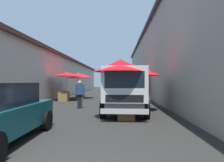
{
  "coord_description": "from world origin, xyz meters",
  "views": [
    {
      "loc": [
        -2.07,
        -1.42,
        1.47
      ],
      "look_at": [
        12.98,
        -0.85,
        1.54
      ],
      "focal_mm": 32.7,
      "sensor_mm": 36.0,
      "label": 1
    }
  ],
  "objects_px": {
    "fruit_stall_near_right": "(79,78)",
    "vendor_in_shade": "(80,93)",
    "delivery_truck": "(125,92)",
    "fruit_stall_far_right": "(66,79)",
    "fruit_stall_mid_lane": "(140,77)",
    "fruit_stall_far_left": "(131,77)",
    "fruit_stall_near_left": "(121,72)",
    "vendor_by_crates": "(110,91)"
  },
  "relations": [
    {
      "from": "fruit_stall_near_right",
      "to": "vendor_in_shade",
      "type": "height_order",
      "value": "fruit_stall_near_right"
    },
    {
      "from": "fruit_stall_near_right",
      "to": "delivery_truck",
      "type": "bearing_deg",
      "value": -156.82
    },
    {
      "from": "fruit_stall_far_right",
      "to": "delivery_truck",
      "type": "height_order",
      "value": "fruit_stall_far_right"
    },
    {
      "from": "fruit_stall_far_right",
      "to": "vendor_in_shade",
      "type": "height_order",
      "value": "fruit_stall_far_right"
    },
    {
      "from": "fruit_stall_far_right",
      "to": "vendor_in_shade",
      "type": "xyz_separation_m",
      "value": [
        -4.42,
        -1.92,
        -0.85
      ]
    },
    {
      "from": "fruit_stall_mid_lane",
      "to": "fruit_stall_far_left",
      "type": "bearing_deg",
      "value": 0.32
    },
    {
      "from": "fruit_stall_far_left",
      "to": "fruit_stall_near_right",
      "type": "bearing_deg",
      "value": 85.83
    },
    {
      "from": "fruit_stall_near_left",
      "to": "fruit_stall_far_left",
      "type": "bearing_deg",
      "value": -5.61
    },
    {
      "from": "fruit_stall_mid_lane",
      "to": "delivery_truck",
      "type": "height_order",
      "value": "fruit_stall_mid_lane"
    },
    {
      "from": "fruit_stall_far_left",
      "to": "vendor_by_crates",
      "type": "bearing_deg",
      "value": 161.8
    },
    {
      "from": "fruit_stall_far_right",
      "to": "fruit_stall_near_left",
      "type": "bearing_deg",
      "value": -150.87
    },
    {
      "from": "fruit_stall_far_right",
      "to": "fruit_stall_mid_lane",
      "type": "height_order",
      "value": "fruit_stall_mid_lane"
    },
    {
      "from": "fruit_stall_far_left",
      "to": "delivery_truck",
      "type": "bearing_deg",
      "value": 174.99
    },
    {
      "from": "fruit_stall_far_right",
      "to": "vendor_in_shade",
      "type": "bearing_deg",
      "value": -156.51
    },
    {
      "from": "vendor_in_shade",
      "to": "fruit_stall_mid_lane",
      "type": "bearing_deg",
      "value": -104.78
    },
    {
      "from": "fruit_stall_far_left",
      "to": "fruit_stall_near_left",
      "type": "distance_m",
      "value": 9.57
    },
    {
      "from": "delivery_truck",
      "to": "vendor_in_shade",
      "type": "xyz_separation_m",
      "value": [
        2.34,
        2.46,
        -0.16
      ]
    },
    {
      "from": "fruit_stall_near_left",
      "to": "delivery_truck",
      "type": "height_order",
      "value": "fruit_stall_near_left"
    },
    {
      "from": "fruit_stall_far_right",
      "to": "vendor_by_crates",
      "type": "bearing_deg",
      "value": -129.12
    },
    {
      "from": "fruit_stall_near_right",
      "to": "fruit_stall_mid_lane",
      "type": "height_order",
      "value": "fruit_stall_near_right"
    },
    {
      "from": "fruit_stall_near_left",
      "to": "vendor_by_crates",
      "type": "height_order",
      "value": "fruit_stall_near_left"
    },
    {
      "from": "fruit_stall_mid_lane",
      "to": "delivery_truck",
      "type": "relative_size",
      "value": 0.47
    },
    {
      "from": "vendor_in_shade",
      "to": "delivery_truck",
      "type": "bearing_deg",
      "value": -133.55
    },
    {
      "from": "fruit_stall_far_left",
      "to": "vendor_in_shade",
      "type": "height_order",
      "value": "fruit_stall_far_left"
    },
    {
      "from": "fruit_stall_far_right",
      "to": "fruit_stall_mid_lane",
      "type": "relative_size",
      "value": 0.99
    },
    {
      "from": "fruit_stall_near_left",
      "to": "delivery_truck",
      "type": "relative_size",
      "value": 0.49
    },
    {
      "from": "fruit_stall_far_right",
      "to": "delivery_truck",
      "type": "xyz_separation_m",
      "value": [
        -6.76,
        -4.38,
        -0.69
      ]
    },
    {
      "from": "fruit_stall_far_left",
      "to": "vendor_in_shade",
      "type": "relative_size",
      "value": 1.85
    },
    {
      "from": "fruit_stall_near_left",
      "to": "fruit_stall_mid_lane",
      "type": "height_order",
      "value": "fruit_stall_near_left"
    },
    {
      "from": "delivery_truck",
      "to": "vendor_by_crates",
      "type": "distance_m",
      "value": 3.96
    },
    {
      "from": "fruit_stall_far_right",
      "to": "delivery_truck",
      "type": "relative_size",
      "value": 0.46
    },
    {
      "from": "fruit_stall_far_right",
      "to": "fruit_stall_near_left",
      "type": "relative_size",
      "value": 0.94
    },
    {
      "from": "fruit_stall_far_right",
      "to": "fruit_stall_mid_lane",
      "type": "distance_m",
      "value": 7.4
    },
    {
      "from": "delivery_truck",
      "to": "vendor_in_shade",
      "type": "relative_size",
      "value": 3.23
    },
    {
      "from": "fruit_stall_far_left",
      "to": "fruit_stall_near_left",
      "type": "bearing_deg",
      "value": 174.39
    },
    {
      "from": "fruit_stall_near_right",
      "to": "vendor_in_shade",
      "type": "distance_m",
      "value": 6.95
    },
    {
      "from": "fruit_stall_mid_lane",
      "to": "fruit_stall_far_right",
      "type": "bearing_deg",
      "value": 44.48
    },
    {
      "from": "fruit_stall_mid_lane",
      "to": "vendor_by_crates",
      "type": "distance_m",
      "value": 3.02
    },
    {
      "from": "fruit_stall_far_right",
      "to": "fruit_stall_far_left",
      "type": "bearing_deg",
      "value": -69.01
    },
    {
      "from": "fruit_stall_near_left",
      "to": "vendor_by_crates",
      "type": "distance_m",
      "value": 4.81
    },
    {
      "from": "fruit_stall_mid_lane",
      "to": "delivery_truck",
      "type": "bearing_deg",
      "value": 151.33
    },
    {
      "from": "vendor_by_crates",
      "to": "delivery_truck",
      "type": "bearing_deg",
      "value": -167.88
    }
  ]
}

